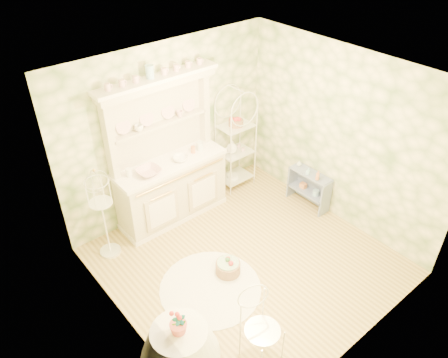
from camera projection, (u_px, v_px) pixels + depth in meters
floor at (247, 261)px, 6.20m from camera, size 3.60×3.60×0.00m
ceiling at (254, 80)px, 4.66m from camera, size 3.60×3.60×0.00m
wall_left at (121, 248)px, 4.48m from camera, size 3.60×3.60×0.00m
wall_right at (340, 138)px, 6.37m from camera, size 3.60×3.60×0.00m
wall_back at (169, 130)px, 6.56m from camera, size 3.60×3.60×0.00m
wall_front at (374, 265)px, 4.29m from camera, size 3.60×3.60×0.00m
kitchen_dresser at (169, 154)px, 6.40m from camera, size 1.87×0.61×2.29m
bakers_rack at (236, 137)px, 7.21m from camera, size 0.59×0.43×1.90m
side_shelf at (309, 189)px, 7.11m from camera, size 0.31×0.72×0.60m
round_table at (181, 353)px, 4.62m from camera, size 0.65×0.65×0.69m
cafe_chair at (262, 335)px, 4.76m from camera, size 0.45×0.45×0.76m
birdcage_stand at (103, 216)px, 5.96m from camera, size 0.33×0.33×1.35m
floor_basket at (228, 267)px, 5.95m from camera, size 0.40×0.40×0.22m
lace_rug at (210, 288)px, 5.78m from camera, size 1.79×1.79×0.01m
bowl_floral at (149, 174)px, 6.20m from camera, size 0.36×0.36×0.08m
bowl_white at (181, 160)px, 6.49m from camera, size 0.26×0.26×0.07m
cup_left at (139, 129)px, 6.05m from camera, size 0.16×0.16×0.10m
cup_right at (180, 115)px, 6.41m from camera, size 0.11×0.11×0.10m
potted_geranium at (179, 324)px, 4.32m from camera, size 0.16×0.12×0.26m
bottle_amber at (318, 176)px, 6.74m from camera, size 0.08×0.08×0.16m
bottle_blue at (308, 172)px, 6.88m from camera, size 0.06×0.06×0.11m
bottle_glass at (299, 164)px, 7.09m from camera, size 0.08×0.08×0.10m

